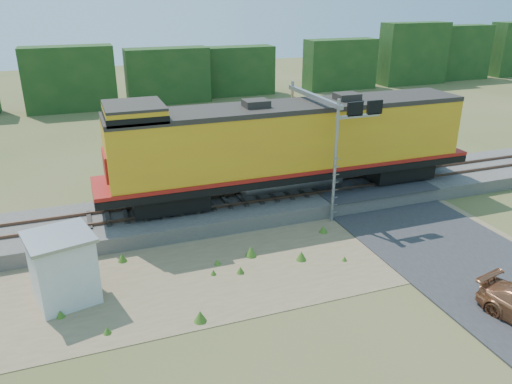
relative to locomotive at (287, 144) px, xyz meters
name	(u,v)px	position (x,y,z in m)	size (l,w,h in m)	color
ground	(301,259)	(-1.83, -6.00, -3.72)	(140.00, 140.00, 0.00)	#475123
ballast	(256,204)	(-1.83, 0.00, -3.32)	(70.00, 5.00, 0.80)	slate
rails	(256,196)	(-1.83, 0.00, -2.84)	(70.00, 1.54, 0.16)	brown
dirt_shoulder	(257,262)	(-3.83, -5.50, -3.70)	(26.00, 8.00, 0.03)	#8C7754
road	(417,228)	(5.17, -5.26, -3.63)	(7.00, 66.00, 0.86)	#38383A
tree_line_north	(157,74)	(-1.83, 32.00, -0.65)	(130.00, 3.00, 6.50)	#163A15
weed_clumps	(228,272)	(-5.33, -5.90, -3.72)	(15.00, 6.20, 0.56)	#3F6C1F
locomotive	(287,144)	(0.00, 0.00, 0.00)	(21.66, 3.30, 5.59)	black
shed	(63,267)	(-12.02, -5.68, -2.26)	(2.94, 2.94, 2.88)	silver
signal_gantry	(323,121)	(1.81, -0.65, 1.30)	(2.64, 6.20, 6.65)	gray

